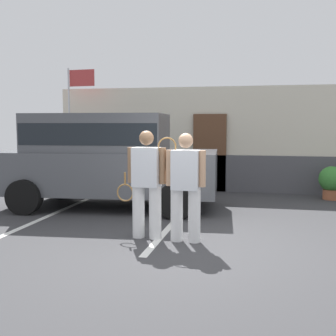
# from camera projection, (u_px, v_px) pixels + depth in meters

# --- Properties ---
(ground_plane) EXTENTS (40.00, 40.00, 0.00)m
(ground_plane) POSITION_uv_depth(u_px,v_px,m) (192.00, 246.00, 6.47)
(ground_plane) COLOR #38383A
(parking_stripe_0) EXTENTS (0.12, 4.40, 0.01)m
(parking_stripe_0) POSITION_uv_depth(u_px,v_px,m) (49.00, 216.00, 8.58)
(parking_stripe_0) COLOR silver
(parking_stripe_0) RESTS_ON ground_plane
(parking_stripe_1) EXTENTS (0.12, 4.40, 0.01)m
(parking_stripe_1) POSITION_uv_depth(u_px,v_px,m) (174.00, 222.00, 8.05)
(parking_stripe_1) COLOR silver
(parking_stripe_1) RESTS_ON ground_plane
(house_frontage) EXTENTS (9.36, 0.40, 2.84)m
(house_frontage) POSITION_uv_depth(u_px,v_px,m) (224.00, 142.00, 11.74)
(house_frontage) COLOR beige
(house_frontage) RESTS_ON ground_plane
(parked_suv) EXTENTS (4.74, 2.47, 2.05)m
(parked_suv) POSITION_uv_depth(u_px,v_px,m) (106.00, 156.00, 9.35)
(parked_suv) COLOR #4C4F54
(parked_suv) RESTS_ON ground_plane
(tennis_player_man) EXTENTS (0.89, 0.30, 1.73)m
(tennis_player_man) POSITION_uv_depth(u_px,v_px,m) (146.00, 183.00, 6.84)
(tennis_player_man) COLOR white
(tennis_player_man) RESTS_ON ground_plane
(tennis_player_woman) EXTENTS (0.77, 0.28, 1.70)m
(tennis_player_woman) POSITION_uv_depth(u_px,v_px,m) (185.00, 185.00, 6.63)
(tennis_player_woman) COLOR white
(tennis_player_woman) RESTS_ON ground_plane
(potted_plant_by_porch) EXTENTS (0.62, 0.62, 0.81)m
(potted_plant_by_porch) POSITION_uv_depth(u_px,v_px,m) (332.00, 181.00, 10.41)
(potted_plant_by_porch) COLOR #9E5638
(potted_plant_by_porch) RESTS_ON ground_plane
(flag_pole) EXTENTS (0.80, 0.08, 3.37)m
(flag_pole) POSITION_uv_depth(u_px,v_px,m) (75.00, 107.00, 11.91)
(flag_pole) COLOR silver
(flag_pole) RESTS_ON ground_plane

